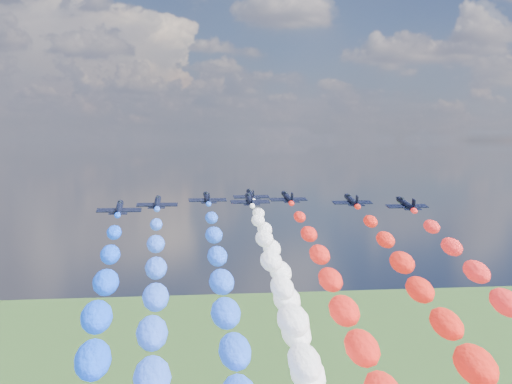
{
  "coord_description": "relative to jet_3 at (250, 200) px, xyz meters",
  "views": [
    {
      "loc": [
        -18.26,
        -138.79,
        121.48
      ],
      "look_at": [
        0.0,
        4.0,
        110.76
      ],
      "focal_mm": 48.49,
      "sensor_mm": 36.0,
      "label": 1
    }
  ],
  "objects": [
    {
      "name": "jet_1",
      "position": [
        -19.62,
        -4.27,
        0.0
      ],
      "size": [
        8.76,
        11.74,
        4.41
      ],
      "primitive_type": null,
      "rotation": [
        0.18,
        0.0,
        -0.04
      ],
      "color": "black"
    },
    {
      "name": "jet_3",
      "position": [
        0.0,
        0.0,
        0.0
      ],
      "size": [
        8.42,
        11.49,
        4.41
      ],
      "primitive_type": null,
      "rotation": [
        0.18,
        0.0,
        0.01
      ],
      "color": "black"
    },
    {
      "name": "jet_5",
      "position": [
        9.14,
        4.94,
        0.0
      ],
      "size": [
        9.07,
        11.95,
        4.41
      ],
      "primitive_type": null,
      "rotation": [
        0.18,
        0.0,
        0.07
      ],
      "color": "black"
    },
    {
      "name": "jet_4",
      "position": [
        1.82,
        13.02,
        0.0
      ],
      "size": [
        8.54,
        11.58,
        4.41
      ],
      "primitive_type": null,
      "rotation": [
        0.18,
        0.0,
        0.02
      ],
      "color": "black"
    },
    {
      "name": "trail_4",
      "position": [
        1.82,
        -51.23,
        -20.75
      ],
      "size": [
        6.53,
        125.71,
        46.35
      ],
      "primitive_type": null,
      "color": "white"
    },
    {
      "name": "jet_7",
      "position": [
        29.92,
        -13.84,
        0.0
      ],
      "size": [
        8.75,
        11.73,
        4.41
      ],
      "primitive_type": null,
      "rotation": [
        0.18,
        0.0,
        0.04
      ],
      "color": "black"
    },
    {
      "name": "jet_6",
      "position": [
        21.3,
        -4.37,
        0.0
      ],
      "size": [
        8.5,
        11.55,
        4.41
      ],
      "primitive_type": null,
      "rotation": [
        0.18,
        0.0,
        0.01
      ],
      "color": "black"
    },
    {
      "name": "jet_0",
      "position": [
        -26.6,
        -14.63,
        0.0
      ],
      "size": [
        8.33,
        11.43,
        4.41
      ],
      "primitive_type": null,
      "rotation": [
        0.18,
        0.0,
        0.0
      ],
      "color": "black"
    },
    {
      "name": "jet_2",
      "position": [
        -8.79,
        5.64,
        0.0
      ],
      "size": [
        8.77,
        11.74,
        4.41
      ],
      "primitive_type": null,
      "rotation": [
        0.18,
        0.0,
        0.04
      ],
      "color": "black"
    }
  ]
}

